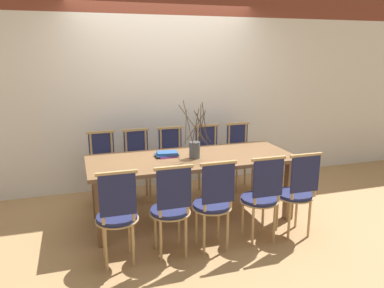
{
  "coord_description": "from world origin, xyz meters",
  "views": [
    {
      "loc": [
        -1.22,
        -3.85,
        1.88
      ],
      "look_at": [
        0.0,
        0.0,
        0.88
      ],
      "focal_mm": 35.0,
      "sensor_mm": 36.0,
      "label": 1
    }
  ],
  "objects": [
    {
      "name": "chair_far_leftend",
      "position": [
        -0.93,
        0.75,
        0.5
      ],
      "size": [
        0.39,
        0.39,
        0.92
      ],
      "rotation": [
        0.0,
        0.0,
        3.14
      ],
      "color": "#1E234C",
      "rests_on": "ground_plane"
    },
    {
      "name": "ground_plane",
      "position": [
        0.0,
        0.0,
        0.0
      ],
      "size": [
        16.0,
        16.0,
        0.0
      ],
      "primitive_type": "plane",
      "color": "#A87F51"
    },
    {
      "name": "chair_far_center",
      "position": [
        -0.03,
        0.75,
        0.5
      ],
      "size": [
        0.39,
        0.39,
        0.92
      ],
      "rotation": [
        0.0,
        0.0,
        3.14
      ],
      "color": "#1E234C",
      "rests_on": "ground_plane"
    },
    {
      "name": "chair_near_center",
      "position": [
        -0.02,
        -0.75,
        0.5
      ],
      "size": [
        0.39,
        0.39,
        0.92
      ],
      "color": "#1E234C",
      "rests_on": "ground_plane"
    },
    {
      "name": "chair_near_leftend",
      "position": [
        -0.93,
        -0.75,
        0.5
      ],
      "size": [
        0.39,
        0.39,
        0.92
      ],
      "color": "#1E234C",
      "rests_on": "ground_plane"
    },
    {
      "name": "dining_table",
      "position": [
        0.0,
        0.0,
        0.64
      ],
      "size": [
        2.31,
        0.92,
        0.73
      ],
      "color": "brown",
      "rests_on": "ground_plane"
    },
    {
      "name": "book_stack",
      "position": [
        -0.26,
        0.11,
        0.76
      ],
      "size": [
        0.26,
        0.19,
        0.05
      ],
      "color": "#842D8C",
      "rests_on": "dining_table"
    },
    {
      "name": "chair_far_left",
      "position": [
        -0.49,
        0.75,
        0.5
      ],
      "size": [
        0.39,
        0.39,
        0.92
      ],
      "rotation": [
        0.0,
        0.0,
        3.14
      ],
      "color": "#1E234C",
      "rests_on": "ground_plane"
    },
    {
      "name": "vase_centerpiece",
      "position": [
        0.02,
        -0.05,
        0.85
      ],
      "size": [
        0.38,
        0.35,
        0.64
      ],
      "color": "#4C5156",
      "rests_on": "dining_table"
    },
    {
      "name": "chair_near_left",
      "position": [
        -0.44,
        -0.75,
        0.5
      ],
      "size": [
        0.39,
        0.39,
        0.92
      ],
      "color": "#1E234C",
      "rests_on": "ground_plane"
    },
    {
      "name": "chair_far_rightend",
      "position": [
        0.94,
        0.75,
        0.5
      ],
      "size": [
        0.39,
        0.39,
        0.92
      ],
      "rotation": [
        0.0,
        0.0,
        3.14
      ],
      "color": "#1E234C",
      "rests_on": "ground_plane"
    },
    {
      "name": "chair_near_right",
      "position": [
        0.49,
        -0.75,
        0.5
      ],
      "size": [
        0.39,
        0.39,
        0.92
      ],
      "color": "#1E234C",
      "rests_on": "ground_plane"
    },
    {
      "name": "wall_rear",
      "position": [
        0.0,
        1.26,
        1.6
      ],
      "size": [
        12.0,
        0.06,
        3.2
      ],
      "color": "silver",
      "rests_on": "ground_plane"
    },
    {
      "name": "chair_far_right",
      "position": [
        0.48,
        0.75,
        0.5
      ],
      "size": [
        0.39,
        0.39,
        0.92
      ],
      "rotation": [
        0.0,
        0.0,
        3.14
      ],
      "color": "#1E234C",
      "rests_on": "ground_plane"
    },
    {
      "name": "chair_near_rightend",
      "position": [
        0.89,
        -0.75,
        0.5
      ],
      "size": [
        0.39,
        0.39,
        0.92
      ],
      "color": "#1E234C",
      "rests_on": "ground_plane"
    }
  ]
}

